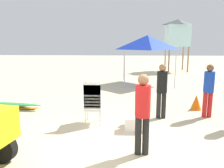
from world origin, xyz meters
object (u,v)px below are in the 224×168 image
at_px(stacked_plastic_chairs, 93,100).
at_px(lifeguard_far_right, 162,88).
at_px(lifeguard_near_left, 209,87).
at_px(traffic_cone_near, 196,102).
at_px(lifeguard_tower, 178,33).
at_px(popup_canopy, 148,42).
at_px(surfboard_pile, 12,106).
at_px(lifeguard_near_right, 143,109).
at_px(cooler_box, 135,124).

bearing_deg(stacked_plastic_chairs, lifeguard_far_right, 16.67).
xyz_separation_m(lifeguard_near_left, traffic_cone_near, (-0.07, 0.82, -0.71)).
relative_size(lifeguard_far_right, lifeguard_tower, 0.40).
distance_m(popup_canopy, lifeguard_tower, 7.11).
bearing_deg(surfboard_pile, lifeguard_far_right, -8.36).
height_order(surfboard_pile, lifeguard_far_right, lifeguard_far_right).
height_order(stacked_plastic_chairs, lifeguard_tower, lifeguard_tower).
relative_size(lifeguard_near_right, traffic_cone_near, 3.20).
distance_m(stacked_plastic_chairs, lifeguard_tower, 14.41).
distance_m(lifeguard_near_right, popup_canopy, 8.72).
xyz_separation_m(popup_canopy, traffic_cone_near, (1.19, -5.18, -2.14)).
bearing_deg(popup_canopy, lifeguard_near_left, -78.10).
bearing_deg(traffic_cone_near, cooler_box, -138.53).
relative_size(surfboard_pile, lifeguard_far_right, 1.37).
relative_size(lifeguard_near_left, popup_canopy, 0.60).
xyz_separation_m(stacked_plastic_chairs, cooler_box, (1.20, -0.43, -0.56)).
bearing_deg(lifeguard_near_right, lifeguard_near_left, 47.61).
bearing_deg(lifeguard_far_right, lifeguard_near_right, -109.05).
bearing_deg(lifeguard_far_right, traffic_cone_near, 34.79).
relative_size(lifeguard_tower, traffic_cone_near, 8.01).
height_order(surfboard_pile, lifeguard_near_left, lifeguard_near_left).
bearing_deg(traffic_cone_near, lifeguard_near_right, -123.73).
distance_m(surfboard_pile, popup_canopy, 8.00).
bearing_deg(popup_canopy, lifeguard_far_right, -92.16).
height_order(lifeguard_near_right, lifeguard_far_right, lifeguard_near_right).
xyz_separation_m(traffic_cone_near, cooler_box, (-2.31, -2.05, -0.09)).
bearing_deg(lifeguard_far_right, lifeguard_tower, 74.56).
height_order(popup_canopy, cooler_box, popup_canopy).
relative_size(lifeguard_near_right, lifeguard_tower, 0.40).
bearing_deg(lifeguard_far_right, surfboard_pile, 171.64).
height_order(stacked_plastic_chairs, lifeguard_far_right, lifeguard_far_right).
bearing_deg(surfboard_pile, lifeguard_near_left, -5.10).
height_order(popup_canopy, traffic_cone_near, popup_canopy).
height_order(surfboard_pile, popup_canopy, popup_canopy).
bearing_deg(popup_canopy, stacked_plastic_chairs, -108.86).
distance_m(popup_canopy, traffic_cone_near, 5.73).
distance_m(surfboard_pile, lifeguard_far_right, 5.33).
xyz_separation_m(surfboard_pile, popup_canopy, (5.43, 5.40, 2.29)).
height_order(lifeguard_far_right, traffic_cone_near, lifeguard_far_right).
bearing_deg(lifeguard_near_right, lifeguard_tower, 73.97).
bearing_deg(lifeguard_near_left, popup_canopy, 101.90).
distance_m(lifeguard_tower, cooler_box, 14.51).
bearing_deg(lifeguard_tower, stacked_plastic_chairs, -112.90).
relative_size(lifeguard_near_left, cooler_box, 3.13).
bearing_deg(lifeguard_near_left, lifeguard_tower, 81.02).
bearing_deg(cooler_box, popup_canopy, 81.17).
bearing_deg(lifeguard_near_right, lifeguard_far_right, 70.95).
height_order(stacked_plastic_chairs, cooler_box, stacked_plastic_chairs).
bearing_deg(popup_canopy, cooler_box, -98.83).
distance_m(surfboard_pile, traffic_cone_near, 6.63).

